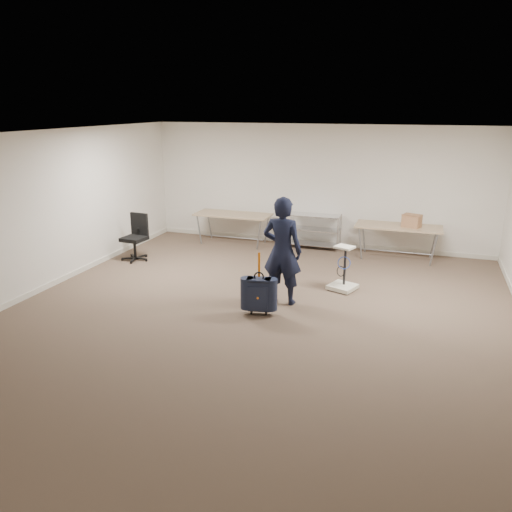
% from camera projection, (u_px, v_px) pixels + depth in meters
% --- Properties ---
extents(ground, '(9.00, 9.00, 0.00)m').
position_uv_depth(ground, '(255.00, 317.00, 7.87)').
color(ground, '#4E3F2F').
rests_on(ground, ground).
extents(room_shell, '(8.00, 9.00, 9.00)m').
position_uv_depth(room_shell, '(279.00, 285.00, 9.10)').
color(room_shell, silver).
rests_on(room_shell, ground).
extents(folding_table_left, '(1.80, 0.75, 0.73)m').
position_uv_depth(folding_table_left, '(233.00, 216.00, 11.83)').
color(folding_table_left, tan).
rests_on(folding_table_left, ground).
extents(folding_table_right, '(1.80, 0.75, 0.73)m').
position_uv_depth(folding_table_right, '(398.00, 228.00, 10.66)').
color(folding_table_right, tan).
rests_on(folding_table_right, ground).
extents(wire_shelf, '(1.22, 0.47, 0.80)m').
position_uv_depth(wire_shelf, '(313.00, 229.00, 11.54)').
color(wire_shelf, silver).
rests_on(wire_shelf, ground).
extents(person, '(0.67, 0.45, 1.81)m').
position_uv_depth(person, '(282.00, 251.00, 8.20)').
color(person, black).
rests_on(person, ground).
extents(suitcase, '(0.41, 0.28, 1.03)m').
position_uv_depth(suitcase, '(259.00, 294.00, 7.86)').
color(suitcase, black).
rests_on(suitcase, ground).
extents(office_chair, '(0.60, 0.60, 0.99)m').
position_uv_depth(office_chair, '(136.00, 246.00, 10.72)').
color(office_chair, black).
rests_on(office_chair, ground).
extents(equipment_cart, '(0.57, 0.57, 0.82)m').
position_uv_depth(equipment_cart, '(343.00, 278.00, 8.98)').
color(equipment_cart, beige).
rests_on(equipment_cart, ground).
extents(cardboard_box, '(0.43, 0.37, 0.27)m').
position_uv_depth(cardboard_box, '(412.00, 221.00, 10.51)').
color(cardboard_box, olive).
rests_on(cardboard_box, folding_table_right).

